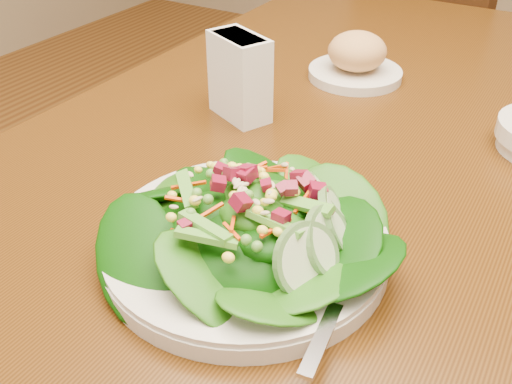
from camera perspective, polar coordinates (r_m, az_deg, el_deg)
dining_table at (r=0.81m, az=11.26°, el=-1.72°), size 0.90×1.40×0.75m
chair_far at (r=1.80m, az=17.95°, el=13.61°), size 0.61×0.61×1.01m
salad_plate at (r=0.54m, az=-0.21°, el=-3.94°), size 0.28×0.28×0.08m
bread_plate at (r=0.94m, az=10.00°, el=12.89°), size 0.15×0.15×0.08m
napkin_holder at (r=0.79m, az=-1.64°, el=11.63°), size 0.10×0.08×0.12m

